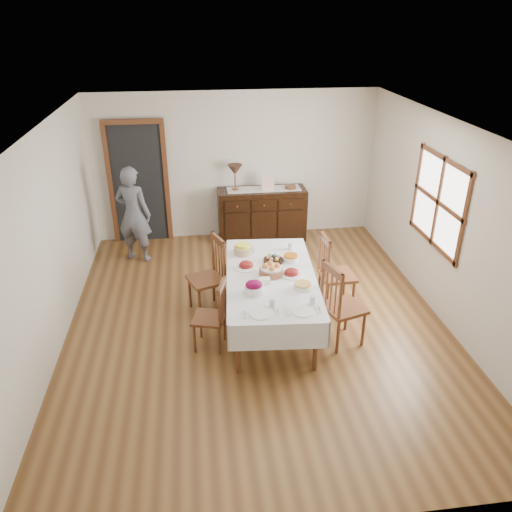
{
  "coord_description": "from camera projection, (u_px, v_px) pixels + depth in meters",
  "views": [
    {
      "loc": [
        -0.73,
        -5.6,
        3.81
      ],
      "look_at": [
        0.0,
        0.1,
        0.95
      ],
      "focal_mm": 35.0,
      "sensor_mm": 36.0,
      "label": 1
    }
  ],
  "objects": [
    {
      "name": "chair_left_far",
      "position": [
        210.0,
        275.0,
        6.82
      ],
      "size": [
        0.58,
        0.58,
        1.08
      ],
      "rotation": [
        0.0,
        0.0,
        -1.21
      ],
      "color": "#5B311B",
      "rests_on": "ground"
    },
    {
      "name": "casserole_dish",
      "position": [
        303.0,
        286.0,
        6.04
      ],
      "size": [
        0.22,
        0.22,
        0.07
      ],
      "color": "white",
      "rests_on": "dining_table"
    },
    {
      "name": "runner",
      "position": [
        264.0,
        189.0,
        8.82
      ],
      "size": [
        1.3,
        0.35,
        0.01
      ],
      "color": "silver",
      "rests_on": "sideboard"
    },
    {
      "name": "beet_bowl",
      "position": [
        254.0,
        287.0,
        5.93
      ],
      "size": [
        0.22,
        0.22,
        0.17
      ],
      "color": "white",
      "rests_on": "dining_table"
    },
    {
      "name": "glass_far_b",
      "position": [
        291.0,
        246.0,
        7.01
      ],
      "size": [
        0.07,
        0.07,
        0.1
      ],
      "color": "silver",
      "rests_on": "dining_table"
    },
    {
      "name": "deco_bowl",
      "position": [
        290.0,
        187.0,
        8.83
      ],
      "size": [
        0.2,
        0.2,
        0.06
      ],
      "color": "#5B311B",
      "rests_on": "sideboard"
    },
    {
      "name": "bread_basket",
      "position": [
        271.0,
        270.0,
        6.33
      ],
      "size": [
        0.3,
        0.3,
        0.17
      ],
      "color": "brown",
      "rests_on": "dining_table"
    },
    {
      "name": "picture_frame",
      "position": [
        268.0,
        183.0,
        8.7
      ],
      "size": [
        0.22,
        0.08,
        0.28
      ],
      "color": "beige",
      "rests_on": "sideboard"
    },
    {
      "name": "chair_right_near",
      "position": [
        340.0,
        304.0,
        6.11
      ],
      "size": [
        0.58,
        0.58,
        1.11
      ],
      "rotation": [
        0.0,
        0.0,
        1.87
      ],
      "color": "#5B311B",
      "rests_on": "ground"
    },
    {
      "name": "ham_platter_b",
      "position": [
        291.0,
        273.0,
        6.34
      ],
      "size": [
        0.28,
        0.28,
        0.11
      ],
      "color": "white",
      "rests_on": "dining_table"
    },
    {
      "name": "glass_far_a",
      "position": [
        253.0,
        250.0,
        6.92
      ],
      "size": [
        0.07,
        0.07,
        0.09
      ],
      "color": "silver",
      "rests_on": "dining_table"
    },
    {
      "name": "sideboard",
      "position": [
        262.0,
        214.0,
        9.01
      ],
      "size": [
        1.57,
        0.57,
        0.94
      ],
      "color": "black",
      "rests_on": "ground"
    },
    {
      "name": "chair_right_far",
      "position": [
        333.0,
        272.0,
        6.87
      ],
      "size": [
        0.48,
        0.48,
        1.11
      ],
      "rotation": [
        0.0,
        0.0,
        1.61
      ],
      "color": "#5B311B",
      "rests_on": "ground"
    },
    {
      "name": "ground",
      "position": [
        257.0,
        322.0,
        6.76
      ],
      "size": [
        6.0,
        6.0,
        0.0
      ],
      "primitive_type": "plane",
      "color": "brown"
    },
    {
      "name": "egg_basket",
      "position": [
        273.0,
        260.0,
        6.67
      ],
      "size": [
        0.26,
        0.26,
        0.1
      ],
      "color": "black",
      "rests_on": "dining_table"
    },
    {
      "name": "carrot_bowl",
      "position": [
        291.0,
        258.0,
        6.69
      ],
      "size": [
        0.2,
        0.2,
        0.09
      ],
      "color": "white",
      "rests_on": "dining_table"
    },
    {
      "name": "person",
      "position": [
        133.0,
        211.0,
        8.09
      ],
      "size": [
        0.62,
        0.51,
        1.72
      ],
      "primitive_type": "imported",
      "rotation": [
        0.0,
        0.0,
        2.78
      ],
      "color": "#585A65",
      "rests_on": "ground"
    },
    {
      "name": "setting_right",
      "position": [
        305.0,
        307.0,
        5.63
      ],
      "size": [
        0.43,
        0.31,
        0.1
      ],
      "color": "white",
      "rests_on": "dining_table"
    },
    {
      "name": "butter_dish",
      "position": [
        264.0,
        281.0,
        6.15
      ],
      "size": [
        0.15,
        0.1,
        0.07
      ],
      "color": "white",
      "rests_on": "dining_table"
    },
    {
      "name": "chair_left_near",
      "position": [
        213.0,
        315.0,
        6.07
      ],
      "size": [
        0.47,
        0.47,
        0.92
      ],
      "rotation": [
        0.0,
        0.0,
        -1.85
      ],
      "color": "#5B311B",
      "rests_on": "ground"
    },
    {
      "name": "room_shell",
      "position": [
        242.0,
        197.0,
        6.38
      ],
      "size": [
        5.02,
        6.02,
        2.65
      ],
      "color": "white",
      "rests_on": "ground"
    },
    {
      "name": "dining_table",
      "position": [
        271.0,
        281.0,
        6.39
      ],
      "size": [
        1.29,
        2.3,
        0.76
      ],
      "rotation": [
        0.0,
        0.0,
        -0.08
      ],
      "color": "white",
      "rests_on": "ground"
    },
    {
      "name": "pineapple_bowl",
      "position": [
        243.0,
        249.0,
        6.89
      ],
      "size": [
        0.26,
        0.26,
        0.14
      ],
      "color": "tan",
      "rests_on": "dining_table"
    },
    {
      "name": "ham_platter_a",
      "position": [
        246.0,
        266.0,
        6.53
      ],
      "size": [
        0.31,
        0.31,
        0.11
      ],
      "color": "white",
      "rests_on": "dining_table"
    },
    {
      "name": "setting_left",
      "position": [
        264.0,
        310.0,
        5.58
      ],
      "size": [
        0.43,
        0.31,
        0.1
      ],
      "color": "white",
      "rests_on": "dining_table"
    },
    {
      "name": "table_lamp",
      "position": [
        235.0,
        171.0,
        8.62
      ],
      "size": [
        0.26,
        0.26,
        0.46
      ],
      "color": "brown",
      "rests_on": "sideboard"
    }
  ]
}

